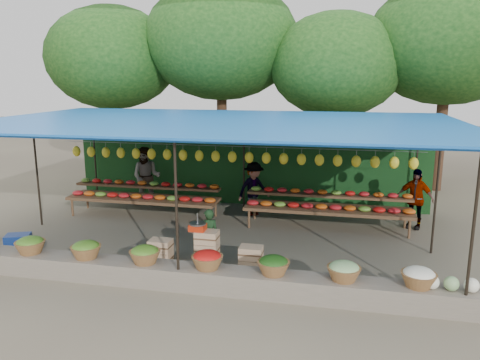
% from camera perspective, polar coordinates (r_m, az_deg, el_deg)
% --- Properties ---
extents(ground, '(60.00, 60.00, 0.00)m').
position_cam_1_polar(ground, '(11.34, -2.54, -7.03)').
color(ground, brown).
rests_on(ground, ground).
extents(stone_curb, '(10.60, 0.55, 0.40)m').
position_cam_1_polar(stone_curb, '(8.82, -7.16, -11.57)').
color(stone_curb, '#676152').
rests_on(stone_curb, ground).
extents(stall_canopy, '(10.80, 6.60, 2.82)m').
position_cam_1_polar(stall_canopy, '(10.83, -2.57, 6.55)').
color(stall_canopy, black).
rests_on(stall_canopy, ground).
extents(produce_baskets, '(8.98, 0.58, 0.34)m').
position_cam_1_polar(produce_baskets, '(8.71, -7.86, -9.31)').
color(produce_baskets, brown).
rests_on(produce_baskets, stone_curb).
extents(netting_backdrop, '(10.60, 0.06, 2.50)m').
position_cam_1_polar(netting_backdrop, '(13.99, 0.68, 2.03)').
color(netting_backdrop, '#1A4A1B').
rests_on(netting_backdrop, ground).
extents(tree_row, '(16.51, 5.50, 7.12)m').
position_cam_1_polar(tree_row, '(16.60, 4.58, 15.59)').
color(tree_row, '#321B12').
rests_on(tree_row, ground).
extents(fruit_table_left, '(4.21, 0.95, 0.93)m').
position_cam_1_polar(fruit_table_left, '(13.19, -11.59, -1.73)').
color(fruit_table_left, '#502D20').
rests_on(fruit_table_left, ground).
extents(fruit_table_right, '(4.21, 0.95, 0.93)m').
position_cam_1_polar(fruit_table_right, '(12.11, 10.67, -2.96)').
color(fruit_table_right, '#502D20').
rests_on(fruit_table_right, ground).
extents(crate_counter, '(2.35, 0.34, 0.77)m').
position_cam_1_polar(crate_counter, '(9.57, -4.19, -8.81)').
color(crate_counter, tan).
rests_on(crate_counter, ground).
extents(weighing_scale, '(0.34, 0.34, 0.36)m').
position_cam_1_polar(weighing_scale, '(9.44, -5.19, -5.64)').
color(weighing_scale, red).
rests_on(weighing_scale, crate_counter).
extents(vendor_seated, '(0.49, 0.41, 1.14)m').
position_cam_1_polar(vendor_seated, '(9.77, -3.83, -6.75)').
color(vendor_seated, '#173318').
rests_on(vendor_seated, ground).
extents(customer_left, '(0.92, 0.75, 1.78)m').
position_cam_1_polar(customer_left, '(14.12, -11.32, 0.38)').
color(customer_left, slate).
rests_on(customer_left, ground).
extents(customer_mid, '(1.10, 1.05, 1.50)m').
position_cam_1_polar(customer_mid, '(12.98, 1.69, -1.07)').
color(customer_mid, slate).
rests_on(customer_mid, ground).
extents(customer_right, '(0.98, 0.68, 1.54)m').
position_cam_1_polar(customer_right, '(12.63, 20.56, -2.14)').
color(customer_right, slate).
rests_on(customer_right, ground).
extents(blue_crate_back, '(0.62, 0.54, 0.31)m').
position_cam_1_polar(blue_crate_back, '(11.76, -25.43, -6.74)').
color(blue_crate_back, navy).
rests_on(blue_crate_back, ground).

